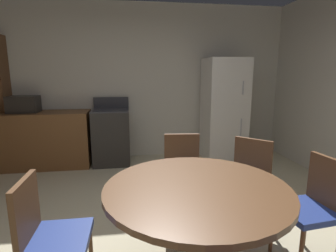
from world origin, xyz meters
TOP-DOWN VIEW (x-y plane):
  - ground_plane at (0.00, 0.00)m, footprint 14.00×14.00m
  - wall_back at (0.00, 2.83)m, footprint 5.64×0.12m
  - kitchen_counter at (-1.66, 2.43)m, footprint 1.71×0.60m
  - oven_range at (-0.46, 2.43)m, footprint 0.60×0.60m
  - refrigerator at (1.49, 2.38)m, footprint 0.68×0.68m
  - microwave at (-1.79, 2.43)m, footprint 0.44×0.32m
  - dining_table at (0.28, -0.40)m, footprint 1.27×1.27m
  - chair_north at (0.38, 0.59)m, footprint 0.44×0.44m
  - chair_northeast at (0.98, 0.30)m, footprint 0.57×0.57m
  - chair_east at (1.26, -0.30)m, footprint 0.44×0.44m
  - chair_west at (-0.71, -0.39)m, footprint 0.40×0.40m

SIDE VIEW (x-z plane):
  - ground_plane at x=0.00m, z-range 0.00..0.00m
  - kitchen_counter at x=-1.66m, z-range 0.00..0.90m
  - oven_range at x=-0.46m, z-range -0.08..1.02m
  - chair_north at x=0.38m, z-range 0.07..0.94m
  - chair_northeast at x=0.98m, z-range 0.07..0.94m
  - chair_east at x=1.26m, z-range 0.07..0.94m
  - chair_west at x=-0.71m, z-range 0.07..0.94m
  - dining_table at x=0.28m, z-range 0.23..0.99m
  - refrigerator at x=1.49m, z-range 0.00..1.76m
  - microwave at x=-1.79m, z-range 0.90..1.16m
  - wall_back at x=0.00m, z-range 0.00..2.70m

